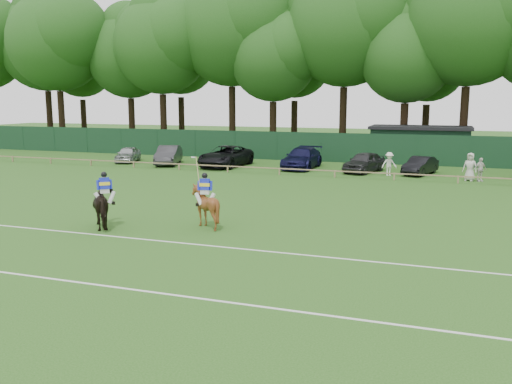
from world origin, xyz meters
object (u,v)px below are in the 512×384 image
at_px(utility_shed, 420,144).
at_px(sedan_grey, 168,155).
at_px(suv_black, 226,156).
at_px(estate_black, 420,166).
at_px(spectator_right, 470,167).
at_px(sedan_navy, 302,158).
at_px(horse_dark, 105,206).
at_px(spectator_left, 389,164).
at_px(sedan_silver, 128,154).
at_px(hatch_grey, 364,162).
at_px(spectator_mid, 480,170).
at_px(horse_chestnut, 205,206).

bearing_deg(utility_shed, sedan_grey, -154.67).
xyz_separation_m(sedan_grey, suv_black, (4.97, 0.36, 0.05)).
xyz_separation_m(estate_black, spectator_right, (3.24, -2.08, 0.29)).
relative_size(sedan_grey, sedan_navy, 0.85).
xyz_separation_m(horse_dark, estate_black, (11.74, 21.20, -0.29)).
xyz_separation_m(sedan_grey, spectator_left, (17.86, -0.68, 0.06)).
relative_size(sedan_silver, estate_black, 1.00).
height_order(suv_black, estate_black, suv_black).
bearing_deg(hatch_grey, spectator_left, -15.45).
bearing_deg(horse_dark, spectator_mid, -172.04).
bearing_deg(sedan_navy, spectator_left, -14.48).
height_order(horse_chestnut, spectator_right, spectator_right).
bearing_deg(utility_shed, horse_chestnut, -104.53).
distance_m(sedan_navy, spectator_mid, 13.02).
xyz_separation_m(spectator_left, spectator_mid, (5.92, -0.75, -0.05)).
bearing_deg(suv_black, utility_shed, 35.21).
relative_size(horse_dark, spectator_right, 1.18).
bearing_deg(suv_black, horse_chestnut, -66.10).
height_order(spectator_left, spectator_mid, spectator_left).
distance_m(spectator_left, spectator_mid, 5.96).
bearing_deg(hatch_grey, sedan_navy, -170.42).
height_order(sedan_grey, hatch_grey, sedan_grey).
distance_m(sedan_navy, spectator_right, 12.41).
distance_m(sedan_silver, sedan_grey, 4.12).
relative_size(sedan_grey, spectator_left, 2.81).
distance_m(sedan_navy, spectator_left, 7.09).
height_order(sedan_grey, spectator_left, spectator_left).
height_order(estate_black, spectator_left, spectator_left).
bearing_deg(horse_chestnut, suv_black, -83.98).
xyz_separation_m(sedan_grey, spectator_mid, (23.78, -1.42, 0.01)).
xyz_separation_m(spectator_left, utility_shed, (1.57, 9.87, 0.71)).
height_order(sedan_grey, estate_black, sedan_grey).
bearing_deg(horse_chestnut, estate_black, -125.71).
bearing_deg(sedan_grey, horse_chestnut, -75.96).
height_order(suv_black, hatch_grey, suv_black).
bearing_deg(spectator_mid, sedan_silver, 143.09).
relative_size(horse_dark, spectator_left, 1.33).
bearing_deg(sedan_silver, suv_black, -17.44).
bearing_deg(sedan_navy, spectator_mid, -10.65).
xyz_separation_m(sedan_silver, utility_shed, (23.53, 8.83, 0.87)).
height_order(sedan_silver, spectator_mid, spectator_mid).
relative_size(horse_chestnut, estate_black, 0.46).
height_order(horse_dark, spectator_left, horse_dark).
bearing_deg(utility_shed, sedan_navy, -136.51).
bearing_deg(spectator_right, hatch_grey, -176.91).
bearing_deg(sedan_grey, spectator_right, -21.91).
relative_size(sedan_navy, estate_black, 1.42).
xyz_separation_m(horse_dark, horse_chestnut, (3.93, 1.47, -0.04)).
height_order(sedan_silver, estate_black, sedan_silver).
xyz_separation_m(sedan_silver, spectator_left, (21.96, -1.05, 0.17)).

